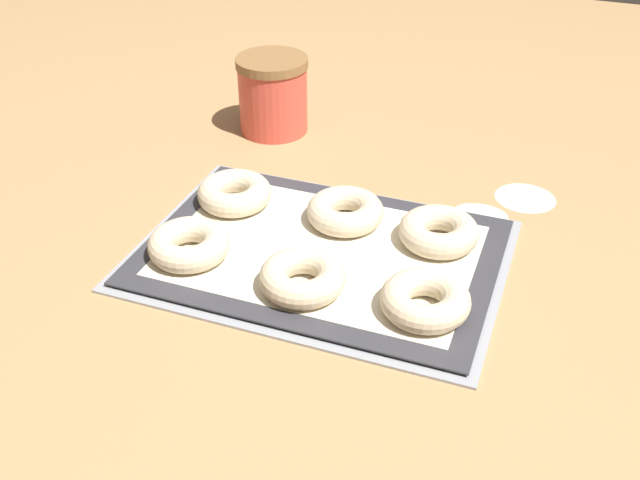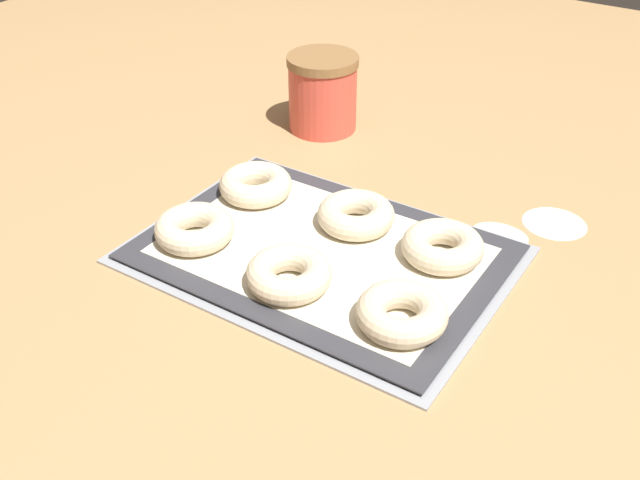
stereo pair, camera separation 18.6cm
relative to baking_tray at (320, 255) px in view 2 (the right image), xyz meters
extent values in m
plane|color=#A87F51|center=(0.02, 0.00, 0.00)|extent=(2.80, 2.80, 0.00)
cube|color=#93969B|center=(0.00, 0.00, 0.00)|extent=(0.51, 0.37, 0.01)
cube|color=#333338|center=(0.00, 0.00, 0.01)|extent=(0.49, 0.34, 0.00)
cube|color=beige|center=(0.00, 0.00, 0.01)|extent=(0.42, 0.28, 0.00)
torus|color=beige|center=(-0.17, -0.07, 0.03)|extent=(0.11, 0.11, 0.04)
torus|color=beige|center=(0.01, -0.09, 0.03)|extent=(0.11, 0.11, 0.04)
torus|color=beige|center=(0.17, -0.08, 0.03)|extent=(0.11, 0.11, 0.04)
torus|color=beige|center=(-0.17, 0.07, 0.03)|extent=(0.11, 0.11, 0.04)
torus|color=beige|center=(0.01, 0.08, 0.03)|extent=(0.11, 0.11, 0.04)
torus|color=beige|center=(0.15, 0.08, 0.03)|extent=(0.11, 0.11, 0.04)
cylinder|color=#DB4C3D|center=(-0.22, 0.35, 0.06)|extent=(0.12, 0.12, 0.12)
cylinder|color=olive|center=(-0.22, 0.35, 0.13)|extent=(0.13, 0.13, 0.02)
ellipsoid|color=white|center=(0.19, 0.19, 0.00)|extent=(0.08, 0.06, 0.00)
ellipsoid|color=white|center=(0.25, 0.27, 0.00)|extent=(0.10, 0.09, 0.00)
camera|label=1|loc=(0.30, -0.80, 0.61)|focal=42.00mm
camera|label=2|loc=(0.47, -0.72, 0.61)|focal=42.00mm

